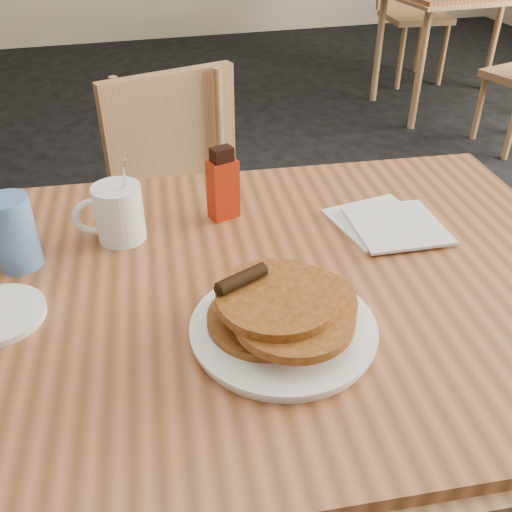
% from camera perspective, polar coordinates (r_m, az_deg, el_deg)
% --- Properties ---
extents(main_table, '(1.42, 1.04, 0.75)m').
position_cam_1_polar(main_table, '(1.01, -1.49, -4.47)').
color(main_table, '#A9603C').
rests_on(main_table, floor).
extents(chair_main_far, '(0.49, 0.50, 0.88)m').
position_cam_1_polar(chair_main_far, '(1.70, -7.46, 5.23)').
color(chair_main_far, tan).
rests_on(chair_main_far, floor).
extents(pancake_plate, '(0.29, 0.29, 0.10)m').
position_cam_1_polar(pancake_plate, '(0.86, 2.72, -6.26)').
color(pancake_plate, white).
rests_on(pancake_plate, main_table).
extents(coffee_mug, '(0.13, 0.09, 0.17)m').
position_cam_1_polar(coffee_mug, '(1.10, -13.70, 4.27)').
color(coffee_mug, white).
rests_on(coffee_mug, main_table).
extents(syrup_bottle, '(0.07, 0.05, 0.15)m').
position_cam_1_polar(syrup_bottle, '(1.14, -3.32, 7.02)').
color(syrup_bottle, maroon).
rests_on(syrup_bottle, main_table).
extents(napkin_stack, '(0.21, 0.22, 0.01)m').
position_cam_1_polar(napkin_stack, '(1.17, 13.05, 3.17)').
color(napkin_stack, silver).
rests_on(napkin_stack, main_table).
extents(blue_tumbler, '(0.09, 0.09, 0.13)m').
position_cam_1_polar(blue_tumbler, '(1.08, -23.06, 2.16)').
color(blue_tumbler, '#5382C3').
rests_on(blue_tumbler, main_table).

